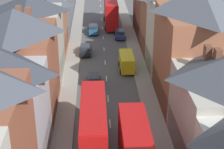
# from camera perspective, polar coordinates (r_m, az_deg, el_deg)

# --- Properties ---
(pavement_left) EXTENTS (2.20, 104.00, 0.14)m
(pavement_left) POSITION_cam_1_polar(r_m,az_deg,el_deg) (54.67, -6.28, 0.22)
(pavement_left) COLOR gray
(pavement_left) RESTS_ON ground
(pavement_right) EXTENTS (2.20, 104.00, 0.14)m
(pavement_right) POSITION_cam_1_polar(r_m,az_deg,el_deg) (54.95, 4.39, 0.43)
(pavement_right) COLOR gray
(pavement_right) RESTS_ON ground
(centre_line_dashes) EXTENTS (0.14, 97.80, 0.01)m
(centre_line_dashes) POSITION_cam_1_polar(r_m,az_deg,el_deg) (52.78, -0.86, -0.62)
(centre_line_dashes) COLOR silver
(centre_line_dashes) RESTS_ON ground
(terrace_row_left) EXTENTS (8.00, 64.33, 14.37)m
(terrace_row_left) POSITION_cam_1_polar(r_m,az_deg,el_deg) (35.31, -16.71, -3.88)
(terrace_row_left) COLOR #BCB7A8
(terrace_row_left) RESTS_ON ground
(terrace_row_right) EXTENTS (8.00, 73.20, 14.62)m
(terrace_row_right) POSITION_cam_1_polar(r_m,az_deg,el_deg) (41.49, 13.84, 1.03)
(terrace_row_right) COLOR #BCB7A8
(terrace_row_right) RESTS_ON ground
(double_decker_bus_lead) EXTENTS (2.74, 10.80, 5.30)m
(double_decker_bus_lead) POSITION_cam_1_polar(r_m,az_deg,el_deg) (36.40, -2.84, -7.99)
(double_decker_bus_lead) COLOR red
(double_decker_bus_lead) RESTS_ON ground
(double_decker_bus_far_approaching) EXTENTS (2.74, 10.80, 5.30)m
(double_decker_bus_far_approaching) POSITION_cam_1_polar(r_m,az_deg,el_deg) (75.98, -0.17, 9.50)
(double_decker_bus_far_approaching) COLOR red
(double_decker_bus_far_approaching) RESTS_ON ground
(car_near_silver) EXTENTS (1.90, 4.23, 1.63)m
(car_near_silver) POSITION_cam_1_polar(r_m,az_deg,el_deg) (61.34, -4.07, 3.80)
(car_near_silver) COLOR black
(car_near_silver) RESTS_ON ground
(car_parked_left_a) EXTENTS (1.90, 4.55, 1.57)m
(car_parked_left_a) POSITION_cam_1_polar(r_m,az_deg,el_deg) (50.59, -2.82, -0.81)
(car_parked_left_a) COLOR maroon
(car_parked_left_a) RESTS_ON ground
(car_parked_right_a) EXTENTS (1.90, 4.25, 1.60)m
(car_parked_right_a) POSITION_cam_1_polar(r_m,az_deg,el_deg) (69.06, 1.22, 6.22)
(car_parked_right_a) COLOR navy
(car_parked_right_a) RESTS_ON ground
(car_mid_black) EXTENTS (1.90, 4.49, 1.67)m
(car_mid_black) POSITION_cam_1_polar(r_m,az_deg,el_deg) (71.86, -2.87, 6.95)
(car_mid_black) COLOR #236093
(car_mid_black) RESTS_ON ground
(delivery_van) EXTENTS (2.20, 5.20, 2.41)m
(delivery_van) POSITION_cam_1_polar(r_m,az_deg,el_deg) (55.15, 2.25, 2.01)
(delivery_van) COLOR yellow
(delivery_van) RESTS_ON ground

